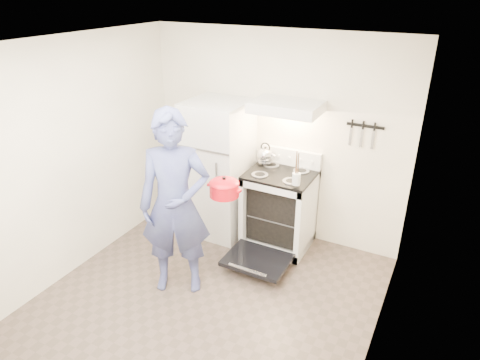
# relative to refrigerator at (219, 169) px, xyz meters

# --- Properties ---
(floor) EXTENTS (3.60, 3.60, 0.00)m
(floor) POSITION_rel_refrigerator_xyz_m (0.58, -1.45, -0.85)
(floor) COLOR brown
(floor) RESTS_ON ground
(back_wall) EXTENTS (3.20, 0.02, 2.50)m
(back_wall) POSITION_rel_refrigerator_xyz_m (0.58, 0.35, 0.40)
(back_wall) COLOR white
(back_wall) RESTS_ON ground
(refrigerator) EXTENTS (0.70, 0.70, 1.70)m
(refrigerator) POSITION_rel_refrigerator_xyz_m (0.00, 0.00, 0.00)
(refrigerator) COLOR silver
(refrigerator) RESTS_ON floor
(stove_body) EXTENTS (0.76, 0.65, 0.92)m
(stove_body) POSITION_rel_refrigerator_xyz_m (0.81, 0.02, -0.39)
(stove_body) COLOR silver
(stove_body) RESTS_ON floor
(cooktop) EXTENTS (0.76, 0.65, 0.03)m
(cooktop) POSITION_rel_refrigerator_xyz_m (0.81, 0.02, 0.09)
(cooktop) COLOR black
(cooktop) RESTS_ON stove_body
(backsplash) EXTENTS (0.76, 0.07, 0.20)m
(backsplash) POSITION_rel_refrigerator_xyz_m (0.81, 0.31, 0.20)
(backsplash) COLOR silver
(backsplash) RESTS_ON cooktop
(oven_door) EXTENTS (0.70, 0.54, 0.04)m
(oven_door) POSITION_rel_refrigerator_xyz_m (0.81, -0.57, -0.72)
(oven_door) COLOR black
(oven_door) RESTS_ON floor
(oven_rack) EXTENTS (0.60, 0.52, 0.01)m
(oven_rack) POSITION_rel_refrigerator_xyz_m (0.81, 0.02, -0.41)
(oven_rack) COLOR slate
(oven_rack) RESTS_ON stove_body
(range_hood) EXTENTS (0.76, 0.50, 0.12)m
(range_hood) POSITION_rel_refrigerator_xyz_m (0.81, 0.10, 0.86)
(range_hood) COLOR silver
(range_hood) RESTS_ON back_wall
(knife_strip) EXTENTS (0.40, 0.02, 0.03)m
(knife_strip) POSITION_rel_refrigerator_xyz_m (1.63, 0.33, 0.70)
(knife_strip) COLOR black
(knife_strip) RESTS_ON back_wall
(pizza_stone) EXTENTS (0.33, 0.33, 0.02)m
(pizza_stone) POSITION_rel_refrigerator_xyz_m (0.75, 0.07, -0.40)
(pizza_stone) COLOR olive
(pizza_stone) RESTS_ON oven_rack
(tea_kettle) EXTENTS (0.23, 0.19, 0.28)m
(tea_kettle) POSITION_rel_refrigerator_xyz_m (0.54, 0.18, 0.24)
(tea_kettle) COLOR #B8B8BC
(tea_kettle) RESTS_ON cooktop
(utensil_jar) EXTENTS (0.11, 0.11, 0.13)m
(utensil_jar) POSITION_rel_refrigerator_xyz_m (1.09, -0.24, 0.20)
(utensil_jar) COLOR silver
(utensil_jar) RESTS_ON cooktop
(person) EXTENTS (0.84, 0.73, 1.93)m
(person) POSITION_rel_refrigerator_xyz_m (0.20, -1.19, 0.11)
(person) COLOR navy
(person) RESTS_ON floor
(dutch_oven) EXTENTS (0.37, 0.30, 0.24)m
(dutch_oven) POSITION_rel_refrigerator_xyz_m (0.54, -0.82, 0.20)
(dutch_oven) COLOR red
(dutch_oven) RESTS_ON person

